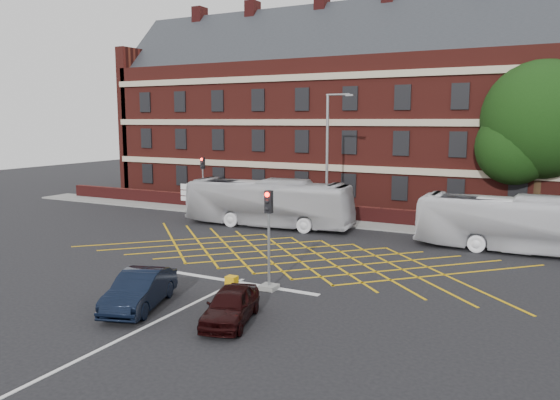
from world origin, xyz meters
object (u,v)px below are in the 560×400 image
at_px(bus_right, 522,224).
at_px(traffic_light_far, 203,189).
at_px(traffic_light_near, 269,249).
at_px(direction_signs, 187,193).
at_px(utility_cabinet, 232,287).
at_px(car_navy, 140,290).
at_px(bus_left, 268,203).
at_px(street_lamp, 328,183).
at_px(deciduous_tree, 541,128).
at_px(car_maroon, 231,305).

height_order(bus_right, traffic_light_far, traffic_light_far).
distance_m(bus_right, traffic_light_near, 15.20).
distance_m(traffic_light_near, direction_signs, 21.80).
distance_m(traffic_light_near, utility_cabinet, 2.28).
bearing_deg(utility_cabinet, car_navy, -134.08).
relative_size(car_navy, utility_cabinet, 4.74).
bearing_deg(direction_signs, bus_left, -17.42).
relative_size(traffic_light_far, street_lamp, 0.48).
relative_size(traffic_light_near, direction_signs, 1.94).
distance_m(car_navy, street_lamp, 18.18).
distance_m(street_lamp, direction_signs, 12.89).
relative_size(bus_left, utility_cabinet, 12.65).
bearing_deg(traffic_light_near, bus_right, 53.54).
relative_size(deciduous_tree, street_lamp, 1.25).
relative_size(bus_right, deciduous_tree, 1.01).
bearing_deg(deciduous_tree, utility_cabinet, -114.93).
bearing_deg(bus_right, car_maroon, 151.07).
relative_size(car_maroon, deciduous_tree, 0.33).
bearing_deg(traffic_light_far, utility_cabinet, -51.58).
distance_m(bus_left, traffic_light_near, 13.99).
distance_m(bus_left, car_maroon, 17.84).
height_order(traffic_light_near, utility_cabinet, traffic_light_near).
relative_size(bus_left, car_navy, 2.67).
relative_size(car_navy, traffic_light_near, 1.02).
height_order(bus_left, deciduous_tree, deciduous_tree).
height_order(bus_left, car_maroon, bus_left).
bearing_deg(street_lamp, traffic_light_far, 170.84).
bearing_deg(traffic_light_near, bus_left, 118.87).
relative_size(deciduous_tree, direction_signs, 5.05).
bearing_deg(direction_signs, deciduous_tree, 11.40).
bearing_deg(traffic_light_far, deciduous_tree, 10.81).
xyz_separation_m(car_navy, street_lamp, (0.29, 18.03, 2.33)).
bearing_deg(utility_cabinet, direction_signs, 131.72).
relative_size(traffic_light_near, utility_cabinet, 4.66).
relative_size(bus_left, car_maroon, 3.12).
height_order(deciduous_tree, traffic_light_far, deciduous_tree).
bearing_deg(car_maroon, deciduous_tree, 53.89).
height_order(bus_left, direction_signs, bus_left).
height_order(traffic_light_near, direction_signs, traffic_light_near).
relative_size(deciduous_tree, traffic_light_far, 2.60).
distance_m(car_navy, direction_signs, 23.02).
distance_m(deciduous_tree, street_lamp, 14.39).
xyz_separation_m(bus_left, street_lamp, (3.71, 1.48, 1.43)).
height_order(car_navy, traffic_light_far, traffic_light_far).
bearing_deg(bus_right, direction_signs, 81.99).
xyz_separation_m(street_lamp, direction_signs, (-12.71, 1.34, -1.67)).
bearing_deg(traffic_light_far, traffic_light_near, -47.06).
relative_size(car_navy, street_lamp, 0.49).
bearing_deg(car_navy, car_maroon, -13.76).
bearing_deg(bus_right, deciduous_tree, -3.70).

